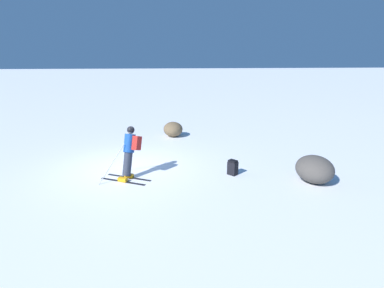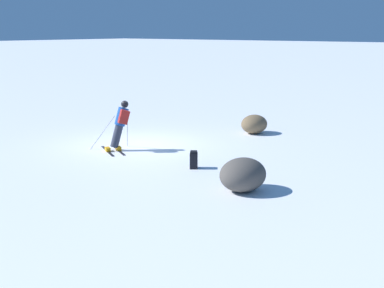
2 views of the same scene
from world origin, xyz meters
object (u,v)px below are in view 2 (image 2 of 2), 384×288
object	(u,v)px
skier	(120,123)
spare_backpack	(194,160)
exposed_boulder_0	(254,124)
exposed_boulder_1	(243,175)

from	to	relation	value
skier	spare_backpack	size ratio (longest dim) A/B	3.35
spare_backpack	skier	bearing A→B (deg)	47.81
skier	spare_backpack	world-z (taller)	skier
exposed_boulder_0	exposed_boulder_1	distance (m)	7.50
spare_backpack	exposed_boulder_1	bearing A→B (deg)	-149.74
skier	exposed_boulder_0	distance (m)	5.57
exposed_boulder_1	exposed_boulder_0	bearing A→B (deg)	-150.79
exposed_boulder_1	skier	bearing A→B (deg)	-103.58
spare_backpack	exposed_boulder_0	world-z (taller)	exposed_boulder_0
skier	exposed_boulder_0	xyz separation A→B (m)	(-5.20, 1.93, -0.55)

